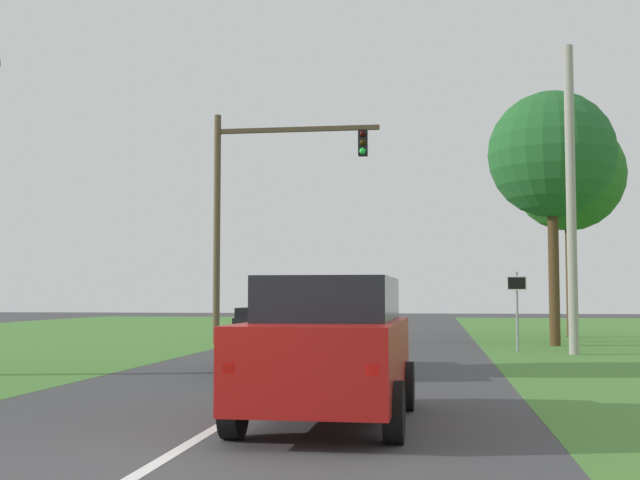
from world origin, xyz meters
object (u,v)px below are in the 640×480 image
pickup_truck_lead (297,329)px  oak_tree_right (568,175)px  keep_moving_sign (517,300)px  extra_tree_1 (552,155)px  red_suv_near (330,346)px  utility_pole_right (571,198)px  traffic_light (255,195)px

pickup_truck_lead → oak_tree_right: 19.51m
keep_moving_sign → extra_tree_1: size_ratio=0.28×
red_suv_near → keep_moving_sign: bearing=75.3°
pickup_truck_lead → extra_tree_1: 13.86m
pickup_truck_lead → utility_pole_right: (7.00, 6.37, 3.58)m
traffic_light → keep_moving_sign: 9.84m
pickup_truck_lead → extra_tree_1: extra_tree_1 is taller
keep_moving_sign → utility_pole_right: bearing=-36.7°
utility_pole_right → extra_tree_1: (0.05, 4.19, 1.97)m
red_suv_near → extra_tree_1: 19.36m
extra_tree_1 → oak_tree_right: bearing=76.2°
red_suv_near → traffic_light: (-4.89, 17.31, 4.21)m
keep_moving_sign → oak_tree_right: bearing=71.7°
pickup_truck_lead → extra_tree_1: (7.05, 10.56, 5.56)m
red_suv_near → pickup_truck_lead: 7.41m
red_suv_near → oak_tree_right: size_ratio=0.50×
traffic_light → utility_pole_right: (10.22, -3.72, -0.71)m
keep_moving_sign → extra_tree_1: (1.53, 3.08, 4.95)m
pickup_truck_lead → keep_moving_sign: size_ratio=2.02×
traffic_light → extra_tree_1: extra_tree_1 is taller
utility_pole_right → extra_tree_1: utility_pole_right is taller
traffic_light → oak_tree_right: (11.75, 6.50, 1.42)m
traffic_light → pickup_truck_lead: bearing=-72.3°
keep_moving_sign → traffic_light: bearing=163.3°
traffic_light → oak_tree_right: 13.50m
pickup_truck_lead → oak_tree_right: (8.53, 16.60, 5.71)m
red_suv_near → pickup_truck_lead: size_ratio=0.91×
oak_tree_right → traffic_light: bearing=-151.0°
traffic_light → oak_tree_right: oak_tree_right is taller
keep_moving_sign → utility_pole_right: size_ratio=0.27×
oak_tree_right → utility_pole_right: (-1.53, -10.22, -2.12)m
traffic_light → keep_moving_sign: bearing=-16.7°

